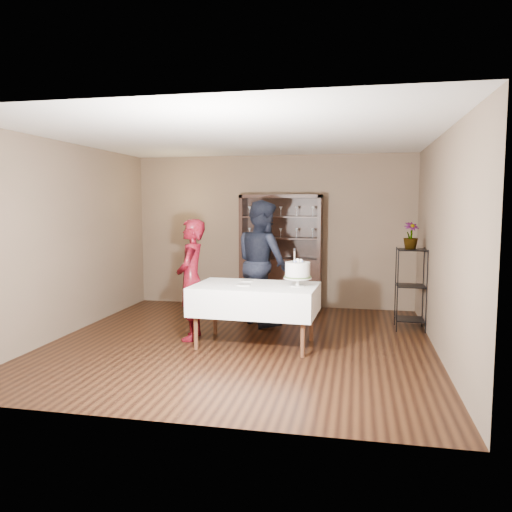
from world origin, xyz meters
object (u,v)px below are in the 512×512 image
object	(u,v)px
china_hutch	(281,271)
cake_table	(255,299)
plant_etagere	(411,286)
cake	(298,271)
man	(262,263)
woman	(191,280)
potted_plant	(411,236)

from	to	relation	value
china_hutch	cake_table	world-z (taller)	china_hutch
plant_etagere	cake	xyz separation A→B (m)	(-1.52, -1.25, 0.34)
cake_table	man	xyz separation A→B (m)	(-0.13, 1.17, 0.34)
china_hutch	plant_etagere	size ratio (longest dim) A/B	1.67
plant_etagere	woman	xyz separation A→B (m)	(-2.98, -1.14, 0.17)
plant_etagere	woman	distance (m)	3.19
woman	china_hutch	bearing A→B (deg)	152.14
cake_table	woman	size ratio (longest dim) A/B	0.99
cake_table	man	distance (m)	1.23
plant_etagere	cake	distance (m)	1.99
woman	cake	bearing A→B (deg)	80.12
cake_table	man	size ratio (longest dim) A/B	0.86
china_hutch	potted_plant	xyz separation A→B (m)	(2.06, -1.04, 0.72)
china_hutch	potted_plant	bearing A→B (deg)	-26.77
china_hutch	potted_plant	distance (m)	2.42
woman	plant_etagere	bearing A→B (deg)	105.37
china_hutch	cake	bearing A→B (deg)	-76.26
cake	potted_plant	size ratio (longest dim) A/B	1.25
cake	woman	bearing A→B (deg)	175.69
cake_table	cake	size ratio (longest dim) A/B	3.34
woman	cake_table	bearing A→B (deg)	77.10
plant_etagere	cake	size ratio (longest dim) A/B	2.45
woman	man	bearing A→B (deg)	137.80
man	woman	bearing A→B (deg)	104.41
plant_etagere	potted_plant	distance (m)	0.73
china_hutch	woman	xyz separation A→B (m)	(-0.90, -2.19, 0.16)
plant_etagere	china_hutch	bearing A→B (deg)	153.17
china_hutch	man	distance (m)	1.18
china_hutch	man	bearing A→B (deg)	-95.76
cake	china_hutch	bearing A→B (deg)	103.74
plant_etagere	woman	world-z (taller)	woman
china_hutch	cake_table	bearing A→B (deg)	-89.64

